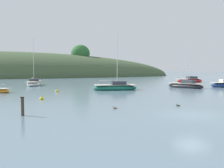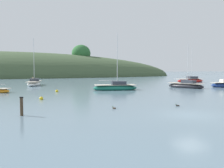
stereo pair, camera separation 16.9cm
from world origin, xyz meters
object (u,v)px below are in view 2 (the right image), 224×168
object	(u,v)px
sailboat_black_sloop	(34,83)
sailboat_teal_outer	(115,87)
sailboat_navy_dinghy	(190,80)
mooring_buoy_channel	(41,99)
duck_lone_left	(114,108)
duck_trailing	(177,105)
sailboat_red_portside	(186,85)
mooring_buoy_inner	(57,91)
jetty_piling	(22,106)

from	to	relation	value
sailboat_black_sloop	sailboat_teal_outer	bearing A→B (deg)	-50.73
sailboat_navy_dinghy	sailboat_teal_outer	bearing A→B (deg)	-148.66
sailboat_teal_outer	mooring_buoy_channel	size ratio (longest dim) A/B	17.86
duck_lone_left	duck_trailing	xyz separation A→B (m)	(6.32, -0.40, 0.00)
duck_lone_left	sailboat_red_portside	bearing A→B (deg)	42.58
sailboat_black_sloop	mooring_buoy_inner	distance (m)	16.27
sailboat_black_sloop	duck_lone_left	size ratio (longest dim) A/B	26.61
sailboat_navy_dinghy	jetty_piling	distance (m)	52.90
sailboat_red_portside	sailboat_black_sloop	distance (m)	30.61
sailboat_teal_outer	duck_trailing	xyz separation A→B (m)	(-0.00, -18.60, -0.38)
sailboat_black_sloop	jetty_piling	distance (m)	34.72
mooring_buoy_channel	duck_trailing	xyz separation A→B (m)	(12.29, -9.23, -0.07)
sailboat_navy_dinghy	sailboat_red_portside	xyz separation A→B (m)	(-11.75, -15.22, -0.02)
duck_lone_left	duck_trailing	size ratio (longest dim) A/B	0.94
sailboat_black_sloop	mooring_buoy_channel	bearing A→B (deg)	-89.09
sailboat_red_portside	duck_trailing	distance (m)	23.57
sailboat_navy_dinghy	duck_trailing	size ratio (longest dim) A/B	23.17
duck_trailing	jetty_piling	size ratio (longest dim) A/B	0.28
mooring_buoy_inner	sailboat_navy_dinghy	bearing A→B (deg)	24.50
sailboat_black_sloop	mooring_buoy_inner	world-z (taller)	sailboat_black_sloop
mooring_buoy_channel	jetty_piling	bearing A→B (deg)	-100.82
sailboat_teal_outer	jetty_piling	distance (m)	23.83
sailboat_black_sloop	mooring_buoy_channel	distance (m)	24.89
mooring_buoy_channel	jetty_piling	world-z (taller)	jetty_piling
duck_trailing	sailboat_black_sloop	bearing A→B (deg)	110.40
sailboat_teal_outer	mooring_buoy_inner	distance (m)	9.64
sailboat_navy_dinghy	sailboat_teal_outer	xyz separation A→B (m)	(-25.68, -15.63, -0.00)
duck_lone_left	mooring_buoy_channel	bearing A→B (deg)	124.08
sailboat_teal_outer	sailboat_red_portside	xyz separation A→B (m)	(13.93, 0.42, -0.02)
sailboat_teal_outer	mooring_buoy_inner	world-z (taller)	sailboat_teal_outer
sailboat_teal_outer	mooring_buoy_channel	bearing A→B (deg)	-142.72
sailboat_red_portside	jetty_piling	size ratio (longest dim) A/B	5.72
sailboat_navy_dinghy	mooring_buoy_channel	xyz separation A→B (m)	(-37.98, -25.00, -0.32)
sailboat_teal_outer	duck_trailing	world-z (taller)	sailboat_teal_outer
sailboat_red_portside	duck_trailing	world-z (taller)	sailboat_red_portside
sailboat_teal_outer	mooring_buoy_channel	xyz separation A→B (m)	(-12.30, -9.36, -0.31)
sailboat_red_portside	jetty_piling	distance (m)	34.25
mooring_buoy_channel	duck_trailing	world-z (taller)	mooring_buoy_channel
sailboat_black_sloop	jetty_piling	xyz separation A→B (m)	(-1.48, -34.68, 0.30)
mooring_buoy_channel	sailboat_red_portside	bearing A→B (deg)	20.45
mooring_buoy_inner	sailboat_teal_outer	bearing A→B (deg)	2.71
sailboat_teal_outer	sailboat_black_sloop	distance (m)	20.05
sailboat_teal_outer	sailboat_black_sloop	size ratio (longest dim) A/B	0.95
mooring_buoy_inner	mooring_buoy_channel	bearing A→B (deg)	-106.72
sailboat_black_sloop	sailboat_navy_dinghy	bearing A→B (deg)	0.17
mooring_buoy_channel	jetty_piling	size ratio (longest dim) A/B	0.37
sailboat_red_portside	mooring_buoy_inner	bearing A→B (deg)	-177.88
sailboat_navy_dinghy	sailboat_black_sloop	world-z (taller)	sailboat_black_sloop
sailboat_black_sloop	mooring_buoy_channel	world-z (taller)	sailboat_black_sloop
sailboat_navy_dinghy	mooring_buoy_channel	distance (m)	45.47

